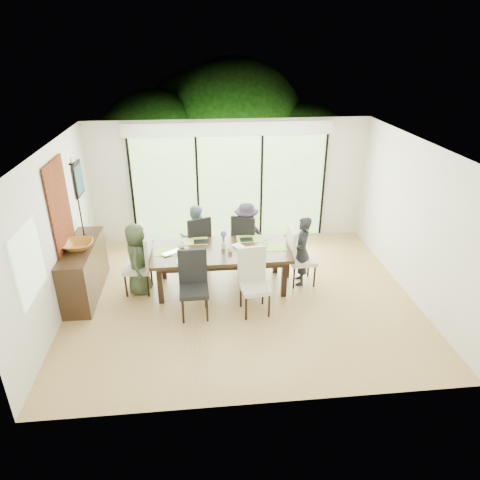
{
  "coord_description": "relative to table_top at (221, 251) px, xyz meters",
  "views": [
    {
      "loc": [
        -0.68,
        -6.46,
        4.19
      ],
      "look_at": [
        0.0,
        0.25,
        1.0
      ],
      "focal_mm": 32.0,
      "sensor_mm": 36.0,
      "label": 1
    }
  ],
  "objects": [
    {
      "name": "cup_b",
      "position": [
        0.15,
        -0.1,
        0.08
      ],
      "size": [
        0.13,
        0.13,
        0.09
      ],
      "primitive_type": "imported",
      "rotation": [
        0.0,
        0.0,
        1.91
      ],
      "color": "white",
      "rests_on": "table_top"
    },
    {
      "name": "deck",
      "position": [
        0.33,
        3.02,
        -0.79
      ],
      "size": [
        6.0,
        1.8,
        0.1
      ],
      "primitive_type": "cube",
      "color": "#533423",
      "rests_on": "ground"
    },
    {
      "name": "hyacinth_blooms",
      "position": [
        0.05,
        0.05,
        0.32
      ],
      "size": [
        0.11,
        0.11,
        0.11
      ],
      "primitive_type": "sphere",
      "color": "#5449B6",
      "rests_on": "table_top"
    },
    {
      "name": "candlestick_base",
      "position": [
        -2.43,
        0.37,
        0.24
      ],
      "size": [
        0.11,
        0.11,
        0.04
      ],
      "primitive_type": "cylinder",
      "color": "black",
      "rests_on": "sideboard"
    },
    {
      "name": "hyacinth_stems",
      "position": [
        0.05,
        0.05,
        0.21
      ],
      "size": [
        0.04,
        0.04,
        0.16
      ],
      "primitive_type": "cylinder",
      "color": "#337226",
      "rests_on": "table_top"
    },
    {
      "name": "cup_a",
      "position": [
        -0.7,
        0.15,
        0.08
      ],
      "size": [
        0.18,
        0.18,
        0.1
      ],
      "primitive_type": "imported",
      "rotation": [
        0.0,
        0.0,
        0.96
      ],
      "color": "white",
      "rests_on": "table_top"
    },
    {
      "name": "mullion_a",
      "position": [
        -1.77,
        2.08,
        0.46
      ],
      "size": [
        0.05,
        0.04,
        2.3
      ],
      "primitive_type": "cube",
      "color": "black",
      "rests_on": "wall_back"
    },
    {
      "name": "side_window",
      "position": [
        -2.64,
        -1.58,
        0.76
      ],
      "size": [
        0.02,
        0.9,
        1.0
      ],
      "primitive_type": "cube",
      "color": "#8CAD7F",
      "rests_on": "wall_left"
    },
    {
      "name": "chair_near_right",
      "position": [
        0.5,
        -0.87,
        -0.17
      ],
      "size": [
        0.52,
        0.52,
        1.12
      ],
      "primitive_type": null,
      "rotation": [
        0.0,
        0.0,
        0.12
      ],
      "color": "beige",
      "rests_on": "floor"
    },
    {
      "name": "tapestry",
      "position": [
        -2.64,
        0.02,
        0.96
      ],
      "size": [
        0.02,
        1.0,
        1.5
      ],
      "primitive_type": "cube",
      "color": "maroon",
      "rests_on": "wall_left"
    },
    {
      "name": "cup_c",
      "position": [
        0.8,
        0.1,
        0.08
      ],
      "size": [
        0.15,
        0.15,
        0.1
      ],
      "primitive_type": "imported",
      "rotation": [
        0.0,
        0.0,
        3.37
      ],
      "color": "white",
      "rests_on": "table_top"
    },
    {
      "name": "table_top",
      "position": [
        0.0,
        0.0,
        0.0
      ],
      "size": [
        2.45,
        1.12,
        0.06
      ],
      "primitive_type": "cube",
      "color": "black",
      "rests_on": "floor"
    },
    {
      "name": "person_left_end",
      "position": [
        -1.48,
        0.0,
        -0.08
      ],
      "size": [
        0.43,
        0.64,
        1.32
      ],
      "primitive_type": "imported",
      "rotation": [
        0.0,
        0.0,
        1.5
      ],
      "color": "#37452E",
      "rests_on": "floor"
    },
    {
      "name": "mullion_d",
      "position": [
        2.43,
        2.08,
        0.46
      ],
      "size": [
        0.05,
        0.04,
        2.3
      ],
      "primitive_type": "cube",
      "color": "black",
      "rests_on": "wall_back"
    },
    {
      "name": "platter_snacks",
      "position": [
        -0.55,
        -0.3,
        0.07
      ],
      "size": [
        0.2,
        0.2,
        0.01
      ],
      "primitive_type": "cube",
      "color": "orange",
      "rests_on": "table_top"
    },
    {
      "name": "rail_top",
      "position": [
        0.33,
        3.82,
        -0.19
      ],
      "size": [
        6.0,
        0.08,
        0.06
      ],
      "primitive_type": "cube",
      "color": "#543424",
      "rests_on": "deck"
    },
    {
      "name": "placemat_far_r",
      "position": [
        0.55,
        0.4,
        0.03
      ],
      "size": [
        0.45,
        0.33,
        0.01
      ],
      "primitive_type": "cube",
      "color": "#7BAF3E",
      "rests_on": "table_top"
    },
    {
      "name": "art_canvas",
      "position": [
        -2.62,
        1.32,
        1.01
      ],
      "size": [
        0.01,
        0.45,
        0.55
      ],
      "primitive_type": "cube",
      "color": "#173F4C",
      "rests_on": "wall_left"
    },
    {
      "name": "table_leg_br",
      "position": [
        1.08,
        0.43,
        -0.38
      ],
      "size": [
        0.09,
        0.09,
        0.71
      ],
      "primitive_type": "cube",
      "color": "black",
      "rests_on": "floor"
    },
    {
      "name": "person_right_end",
      "position": [
        1.48,
        0.0,
        -0.08
      ],
      "size": [
        0.47,
        0.67,
        1.32
      ],
      "primitive_type": "imported",
      "rotation": [
        0.0,
        0.0,
        -1.72
      ],
      "color": "black",
      "rests_on": "floor"
    },
    {
      "name": "bowl",
      "position": [
        -2.43,
        -0.08,
        0.28
      ],
      "size": [
        0.5,
        0.5,
        0.12
      ],
      "primitive_type": "imported",
      "color": "#986421",
      "rests_on": "sideboard"
    },
    {
      "name": "mullion_b",
      "position": [
        -0.37,
        2.08,
        0.46
      ],
      "size": [
        0.05,
        0.04,
        2.3
      ],
      "primitive_type": "cube",
      "color": "black",
      "rests_on": "wall_back"
    },
    {
      "name": "chair_left_end",
      "position": [
        -1.5,
        0.0,
        -0.17
      ],
      "size": [
        0.5,
        0.5,
        1.12
      ],
      "primitive_type": null,
      "rotation": [
        0.0,
        0.0,
        -1.64
      ],
      "color": "beige",
      "rests_on": "floor"
    },
    {
      "name": "tablet_far_l",
      "position": [
        -0.35,
        0.35,
        0.04
      ],
      "size": [
        0.27,
        0.18,
        0.01
      ],
      "primitive_type": "cube",
      "color": "black",
      "rests_on": "table_top"
    },
    {
      "name": "foliage_far",
      "position": [
        -0.27,
        6.12,
        0.88
      ],
      "size": [
        3.6,
        3.6,
        3.6
      ],
      "primitive_type": "sphere",
      "color": "#14380F",
      "rests_on": "ground"
    },
    {
      "name": "glass_doors",
      "position": [
        0.33,
        2.09,
        0.46
      ],
      "size": [
        4.2,
        0.02,
        2.3
      ],
      "primitive_type": "cube",
      "color": "#598C3F",
      "rests_on": "wall_back"
    },
    {
      "name": "chair_far_left",
      "position": [
        -0.45,
        0.85,
        -0.17
      ],
      "size": [
        0.61,
        0.61,
        1.12
      ],
      "primitive_type": null,
      "rotation": [
        0.0,
        0.0,
        3.51
      ],
      "color": "black",
      "rests_on": "floor"
    },
    {
      "name": "art_frame",
      "position": [
        -2.64,
        1.32,
        1.01
      ],
      "size": [
        0.03,
        0.55,
        0.65
      ],
      "primitive_type": "cube",
      "color": "black",
      "rests_on": "wall_left"
    },
    {
      "name": "laptop",
      "position": [
        -0.85,
        -0.1,
        0.04
      ],
      "size": [
        0.4,
        0.37,
        0.03
      ],
      "primitive_type": "imported",
      "rotation": [
        0.0,
        0.0,
        0.63
      ],
      "color": "silver",
      "rests_on": "table_top"
    },
    {
      "name": "wall_back",
      "position": [
        0.33,
        2.13,
        0.61
      ],
      "size": [
        6.0,
        0.02,
        2.7
      ],
      "primitive_type": "cube",
      "color": "silver",
      "rests_on": "floor"
    },
    {
      "name": "table_leg_bl",
      "position": [
        -1.08,
        0.43,
        -0.38
      ],
      "size": [
        0.09,
        0.09,
        0.71
      ],
      "primitive_type": "cube",
      "color": "black",
      "rests_on": "floor"
    },
    {
      "name": "tablet_far_r",
      "position": [
        0.5,
        0.35,
        0.04
      ],
      "size": [
        0.25,
        0.17,
        0.01
      ],
      "primitive_type": "cube",
      "color": "black",
      "rests_on": "table_top"
    },
    {
      "name": "candle",
      "position": [
        -2.43,
        0.37,
        1.63
      ],
      "size": [
        0.04,
        0.04,
        0.11
      ],
      "primitive_type": "cylinder",
      "color": "silver",
      "rests_on": "sideboard"
    },
    {
      "name": "table_apron",
      "position": [
        0.0,
        0.0,
        -0.09
      ],
      "size": [
        2.25,
        0.92,
        0.1
      ],
      "primitive_type": "cube",
      "color": "black",
      "rests_on": "floor"
    },
    {
      "name": "person_far_left",
      "position": [
        -0.45,
        0.83,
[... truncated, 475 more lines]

